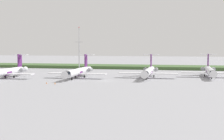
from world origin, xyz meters
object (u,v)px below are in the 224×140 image
regional_jet_third (149,71)px  safety_cone_front_marker (47,83)px  regional_jet_fourth (210,71)px  safety_cone_mid_marker (55,83)px  antenna_mast (79,52)px  regional_jet_nearest (7,72)px  regional_jet_second (78,71)px

regional_jet_third → safety_cone_front_marker: size_ratio=56.36×
regional_jet_fourth → regional_jet_third: bearing=-161.7°
safety_cone_mid_marker → antenna_mast: bearing=100.1°
regional_jet_third → antenna_mast: 51.41m
safety_cone_front_marker → safety_cone_mid_marker: (3.19, -0.58, 0.00)m
regional_jet_third → safety_cone_mid_marker: 39.46m
regional_jet_nearest → regional_jet_fourth: bearing=15.0°
regional_jet_second → regional_jet_fourth: bearing=16.0°
antenna_mast → regional_jet_nearest: bearing=-107.8°
regional_jet_nearest → safety_cone_front_marker: 26.78m
regional_jet_fourth → safety_cone_front_marker: bearing=-147.3°
regional_jet_second → regional_jet_fourth: same height
regional_jet_third → safety_cone_front_marker: regional_jet_third is taller
regional_jet_nearest → regional_jet_fourth: 79.87m
regional_jet_fourth → regional_jet_second: bearing=-164.0°
antenna_mast → safety_cone_mid_marker: size_ratio=40.10×
safety_cone_mid_marker → regional_jet_nearest: bearing=149.5°
regional_jet_nearest → antenna_mast: 48.62m
regional_jet_fourth → safety_cone_mid_marker: (-51.56, -35.69, -2.26)m
antenna_mast → safety_cone_front_marker: antenna_mast is taller
regional_jet_nearest → regional_jet_third: 54.97m
regional_jet_second → regional_jet_third: bearing=13.8°
regional_jet_third → regional_jet_fourth: same height
regional_jet_nearest → regional_jet_second: size_ratio=1.00×
regional_jet_second → safety_cone_mid_marker: size_ratio=56.36×
safety_cone_front_marker → safety_cone_mid_marker: size_ratio=1.00×
safety_cone_front_marker → safety_cone_mid_marker: bearing=-10.3°
regional_jet_nearest → safety_cone_front_marker: regional_jet_nearest is taller
regional_jet_second → regional_jet_fourth: (50.32, 14.40, 0.00)m
antenna_mast → safety_cone_mid_marker: bearing=-79.9°
antenna_mast → safety_cone_front_marker: 61.50m
regional_jet_nearest → safety_cone_mid_marker: (25.60, -15.07, -2.26)m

